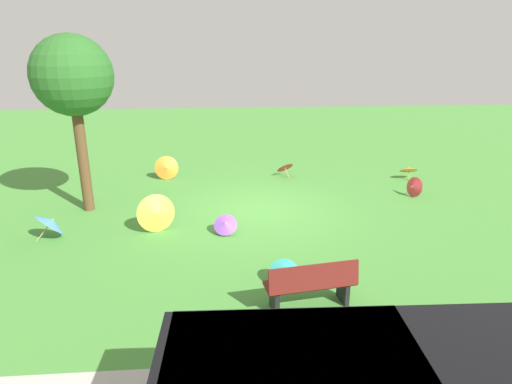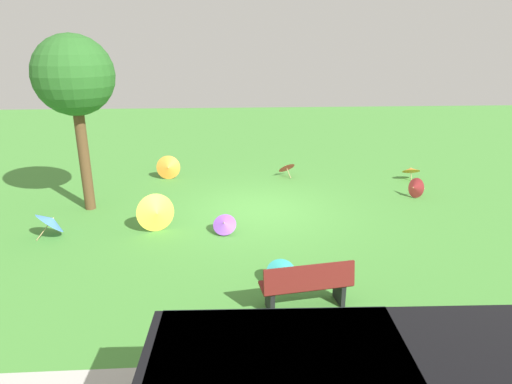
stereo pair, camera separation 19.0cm
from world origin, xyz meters
TOP-DOWN VIEW (x-y plane):
  - ground at (0.00, 0.00)m, footprint 40.00×40.00m
  - park_bench at (-0.52, 4.79)m, footprint 1.65×0.72m
  - shade_tree at (4.70, -0.43)m, footprint 2.05×2.05m
  - parasol_teal_0 at (-0.17, 3.97)m, footprint 0.60×0.54m
  - parasol_red_0 at (-1.17, -3.17)m, footprint 0.75×0.72m
  - parasol_yellow_0 at (2.59, 1.25)m, footprint 0.99×0.89m
  - parasol_orange_0 at (2.85, -3.12)m, footprint 0.82×0.70m
  - parasol_orange_1 at (-5.33, -2.56)m, footprint 0.64×0.63m
  - parasol_purple_0 at (0.93, 1.54)m, footprint 0.63×0.57m
  - parasol_red_2 at (-4.73, -0.77)m, footprint 0.64×0.65m
  - parasol_blue_0 at (5.03, 1.44)m, footprint 0.94×0.97m

SIDE VIEW (x-z plane):
  - ground at x=0.00m, z-range 0.00..0.00m
  - parasol_purple_0 at x=0.93m, z-range 0.02..0.52m
  - parasol_teal_0 at x=-0.17m, z-range 0.02..0.53m
  - parasol_red_2 at x=-4.73m, z-range 0.00..0.62m
  - parasol_red_0 at x=-1.17m, z-range 0.06..0.62m
  - parasol_orange_1 at x=-5.33m, z-range 0.08..0.61m
  - parasol_orange_0 at x=2.85m, z-range 0.00..0.81m
  - parasol_blue_0 at x=5.03m, z-range 0.05..0.77m
  - park_bench at x=-0.52m, z-range 0.01..0.92m
  - parasol_yellow_0 at x=2.59m, z-range 0.00..0.95m
  - shade_tree at x=4.70m, z-range 1.24..5.91m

